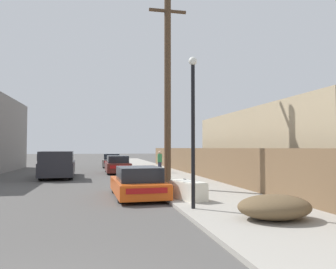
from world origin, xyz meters
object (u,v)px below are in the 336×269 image
at_px(discarded_fridge, 188,190).
at_px(pickup_truck, 58,165).
at_px(utility_pole, 168,86).
at_px(street_lamp, 193,120).
at_px(car_parked_mid, 117,165).
at_px(car_parked_far, 112,161).
at_px(brush_pile, 274,207).
at_px(parked_sports_car_red, 138,183).
at_px(pedestrian, 160,161).

height_order(discarded_fridge, pickup_truck, pickup_truck).
relative_size(pickup_truck, utility_pole, 0.63).
relative_size(discarded_fridge, utility_pole, 0.20).
distance_m(utility_pole, street_lamp, 5.78).
relative_size(car_parked_mid, pickup_truck, 0.77).
height_order(car_parked_far, street_lamp, street_lamp).
bearing_deg(brush_pile, parked_sports_car_red, 118.79).
bearing_deg(street_lamp, car_parked_mid, 95.10).
distance_m(street_lamp, brush_pile, 3.47).
distance_m(car_parked_far, street_lamp, 24.55).
bearing_deg(street_lamp, car_parked_far, 93.66).
relative_size(utility_pole, street_lamp, 2.00).
relative_size(parked_sports_car_red, utility_pole, 0.47).
bearing_deg(car_parked_far, pedestrian, -67.09).
distance_m(parked_sports_car_red, utility_pole, 5.02).
bearing_deg(pickup_truck, utility_pole, 125.24).
distance_m(car_parked_far, brush_pile, 26.49).
xyz_separation_m(pickup_truck, brush_pile, (7.15, -14.67, -0.45)).
xyz_separation_m(car_parked_far, pedestrian, (3.20, -9.69, 0.31)).
xyz_separation_m(parked_sports_car_red, utility_pole, (1.62, 1.93, 4.34)).
distance_m(car_parked_far, pickup_truck, 12.28).
xyz_separation_m(pickup_truck, pedestrian, (7.15, 1.93, 0.07)).
height_order(parked_sports_car_red, utility_pole, utility_pole).
height_order(car_parked_far, pickup_truck, pickup_truck).
bearing_deg(car_parked_far, pickup_truck, -104.13).
relative_size(discarded_fridge, car_parked_far, 0.41).
xyz_separation_m(utility_pole, pedestrian, (1.33, 9.32, -3.94)).
xyz_separation_m(discarded_fridge, parked_sports_car_red, (-1.62, 1.67, 0.11)).
height_order(utility_pole, pedestrian, utility_pole).
bearing_deg(street_lamp, pickup_truck, 113.33).
xyz_separation_m(utility_pole, street_lamp, (-0.31, -5.39, -2.06)).
relative_size(car_parked_far, utility_pole, 0.48).
distance_m(discarded_fridge, car_parked_far, 22.69).
bearing_deg(utility_pole, street_lamp, -93.34).
distance_m(discarded_fridge, pedestrian, 12.99).
relative_size(discarded_fridge, street_lamp, 0.39).
bearing_deg(pedestrian, discarded_fridge, -95.88).
height_order(utility_pole, brush_pile, utility_pole).
bearing_deg(car_parked_far, car_parked_mid, -84.61).
bearing_deg(utility_pole, parked_sports_car_red, -130.07).
distance_m(street_lamp, pedestrian, 14.92).
xyz_separation_m(discarded_fridge, pedestrian, (1.33, 12.92, 0.50)).
bearing_deg(street_lamp, pedestrian, 83.63).
bearing_deg(brush_pile, pedestrian, 89.98).
relative_size(utility_pole, brush_pile, 4.78).
relative_size(car_parked_mid, pedestrian, 2.81).
xyz_separation_m(car_parked_far, street_lamp, (1.56, -24.40, 2.20)).
relative_size(parked_sports_car_red, car_parked_far, 0.98).
bearing_deg(discarded_fridge, parked_sports_car_red, 119.12).
distance_m(discarded_fridge, car_parked_mid, 14.59).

